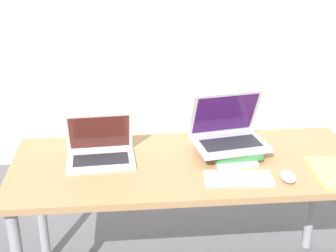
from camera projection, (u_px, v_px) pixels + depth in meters
The scene contains 6 objects.
desk at pixel (187, 178), 2.14m from camera, with size 1.58×0.64×0.72m.
laptop_left at pixel (100, 150), 2.11m from camera, with size 0.31×0.24×0.22m.
book_stack at pixel (233, 151), 2.15m from camera, with size 0.23×0.27×0.05m.
laptop_on_books at pixel (228, 133), 2.15m from camera, with size 0.36×0.30×0.24m.
wireless_keyboard at pixel (238, 178), 1.96m from camera, with size 0.30×0.15×0.01m.
mouse at pixel (288, 176), 1.95m from camera, with size 0.06×0.10×0.04m.
Camera 1 is at (-0.26, -1.53, 1.71)m, focal length 50.00 mm.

